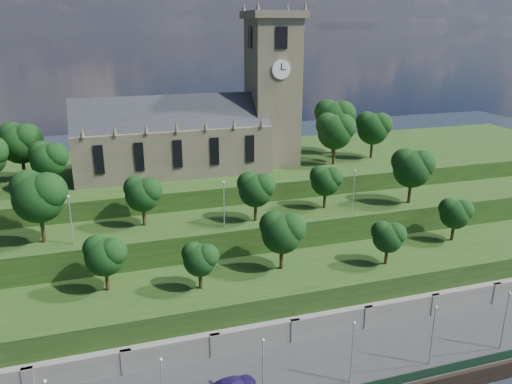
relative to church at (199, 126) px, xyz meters
name	(u,v)px	position (x,y,z in m)	size (l,w,h in m)	color
promenade	(270,384)	(-0.79, -39.98, -21.52)	(160.00, 12.00, 2.00)	#2D2D30
retaining_wall	(254,341)	(-0.79, -34.01, -20.02)	(160.00, 2.10, 5.00)	slate
embankment_lower	(240,305)	(-0.79, -27.98, -18.52)	(160.00, 12.00, 8.00)	#203E14
embankment_upper	(220,256)	(-0.79, -16.98, -16.52)	(160.00, 10.00, 12.00)	#203E14
hilltop	(194,202)	(-0.79, 4.02, -15.02)	(160.00, 32.00, 15.00)	#203E14
church	(199,126)	(0.00, 0.00, 0.00)	(38.60, 12.35, 27.60)	brown
trees_lower	(236,244)	(-1.25, -27.77, -9.76)	(71.27, 8.73, 7.99)	black
trees_upper	(227,183)	(0.24, -18.00, -4.83)	(60.98, 8.33, 9.61)	black
trees_hilltop	(216,133)	(2.73, -0.86, -1.18)	(71.69, 16.10, 10.42)	black
lamp_posts_promenade	(263,366)	(-2.79, -43.48, -16.12)	(60.36, 0.36, 7.59)	#B2B2B7
lamp_posts_upper	(224,200)	(-0.79, -19.98, -6.58)	(40.36, 0.36, 6.72)	#B2B2B7
car_right	(233,384)	(-5.21, -40.91, -19.79)	(2.05, 5.03, 1.46)	#281857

